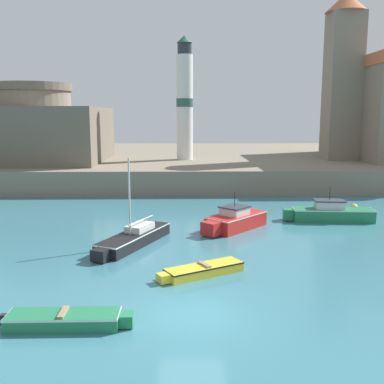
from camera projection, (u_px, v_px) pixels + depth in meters
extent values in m
plane|color=teal|center=(192.00, 314.00, 16.20)|extent=(200.00, 200.00, 0.00)
cube|color=gray|center=(184.00, 161.00, 59.04)|extent=(120.00, 40.00, 2.23)
cube|color=#237A4C|center=(64.00, 320.00, 15.16)|extent=(3.75, 1.08, 0.50)
cube|color=#237A4C|center=(126.00, 319.00, 15.22)|extent=(0.48, 0.59, 0.42)
cube|color=white|center=(63.00, 314.00, 15.12)|extent=(3.79, 1.09, 0.07)
cube|color=#997F5B|center=(63.00, 312.00, 15.11)|extent=(0.20, 0.91, 0.08)
cube|color=black|center=(4.00, 319.00, 15.10)|extent=(0.20, 0.20, 0.36)
cube|color=black|center=(135.00, 239.00, 24.82)|extent=(3.75, 5.89, 0.68)
cube|color=black|center=(100.00, 255.00, 21.90)|extent=(0.97, 0.90, 0.58)
cube|color=white|center=(134.00, 233.00, 24.77)|extent=(3.79, 5.95, 0.07)
cylinder|color=silver|center=(129.00, 197.00, 24.01)|extent=(0.10, 0.10, 4.19)
cylinder|color=silver|center=(141.00, 220.00, 25.33)|extent=(1.18, 2.42, 0.08)
cube|color=silver|center=(140.00, 227.00, 25.26)|extent=(1.64, 2.01, 0.36)
cube|color=red|center=(236.00, 221.00, 28.39)|extent=(4.20, 4.31, 0.93)
cube|color=red|center=(211.00, 229.00, 26.55)|extent=(1.30, 1.29, 0.79)
cube|color=white|center=(236.00, 215.00, 28.32)|extent=(4.25, 4.35, 0.07)
cube|color=silver|center=(234.00, 211.00, 28.12)|extent=(2.01, 2.01, 0.46)
cube|color=#2D333D|center=(235.00, 207.00, 28.07)|extent=(2.16, 2.17, 0.08)
cylinder|color=black|center=(235.00, 199.00, 27.99)|extent=(0.04, 0.04, 0.90)
cube|color=#237A4C|center=(333.00, 215.00, 30.42)|extent=(5.41, 1.89, 0.85)
cube|color=#237A4C|center=(288.00, 214.00, 30.58)|extent=(0.73, 0.86, 0.72)
cube|color=white|center=(333.00, 209.00, 30.36)|extent=(5.46, 1.91, 0.07)
cube|color=silver|center=(329.00, 205.00, 30.32)|extent=(1.94, 1.25, 0.52)
cube|color=#2D333D|center=(329.00, 201.00, 30.27)|extent=(2.10, 1.34, 0.08)
cylinder|color=black|center=(330.00, 193.00, 30.19)|extent=(0.04, 0.04, 0.90)
cube|color=yellow|center=(204.00, 270.00, 20.17)|extent=(3.68, 2.65, 0.43)
cube|color=yellow|center=(163.00, 278.00, 19.16)|extent=(0.69, 0.73, 0.37)
cube|color=black|center=(204.00, 266.00, 20.14)|extent=(3.72, 2.68, 0.07)
cube|color=#997F5B|center=(204.00, 264.00, 20.12)|extent=(0.60, 0.87, 0.08)
sphere|color=yellow|center=(354.00, 207.00, 33.52)|extent=(0.56, 0.56, 0.56)
cube|color=gray|center=(342.00, 88.00, 48.83)|extent=(3.45, 3.45, 15.60)
cone|color=#C1663D|center=(347.00, 3.00, 47.35)|extent=(4.48, 4.48, 2.00)
cube|color=#685E4F|center=(36.00, 134.00, 48.11)|extent=(14.56, 14.56, 5.68)
cylinder|color=gray|center=(35.00, 126.00, 47.96)|extent=(7.64, 7.64, 7.36)
cylinder|color=#685E4F|center=(33.00, 87.00, 47.28)|extent=(8.02, 8.02, 0.80)
cylinder|color=silver|center=(185.00, 108.00, 49.07)|extent=(1.77, 1.77, 11.27)
cylinder|color=#2D5647|center=(185.00, 103.00, 48.97)|extent=(1.82, 1.82, 0.90)
cylinder|color=#262D33|center=(185.00, 49.00, 48.01)|extent=(1.51, 1.51, 1.20)
cone|color=#2D5647|center=(184.00, 39.00, 47.85)|extent=(1.68, 1.68, 0.80)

